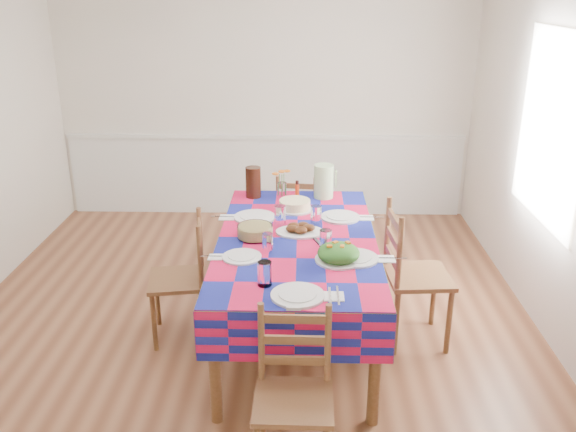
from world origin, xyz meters
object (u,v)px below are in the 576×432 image
object	(u,v)px
chair_left	(183,279)
tea_pitcher	(253,182)
chair_far	(298,219)
meat_platter	(300,230)
chair_right	(412,276)
green_pitcher	(324,181)
dining_table	(297,249)
chair_near	(294,396)

from	to	relation	value
chair_left	tea_pitcher	bearing A→B (deg)	143.10
tea_pitcher	chair_left	distance (m)	1.08
chair_far	meat_platter	bearing A→B (deg)	98.04
tea_pitcher	chair_right	world-z (taller)	tea_pitcher
green_pitcher	chair_left	xyz separation A→B (m)	(-1.04, -0.87, -0.48)
dining_table	meat_platter	world-z (taller)	meat_platter
dining_table	green_pitcher	bearing A→B (deg)	76.48
dining_table	chair_far	xyz separation A→B (m)	(-0.00, 1.32, -0.28)
meat_platter	chair_far	size ratio (longest dim) A/B	0.39
dining_table	chair_far	world-z (taller)	chair_far
dining_table	chair_far	distance (m)	1.35
chair_near	chair_left	distance (m)	1.56
tea_pitcher	chair_far	size ratio (longest dim) A/B	0.29
green_pitcher	tea_pitcher	bearing A→B (deg)	-179.63
meat_platter	tea_pitcher	size ratio (longest dim) A/B	1.36
meat_platter	chair_right	distance (m)	0.87
tea_pitcher	chair_left	world-z (taller)	tea_pitcher
meat_platter	chair_right	bearing A→B (deg)	-6.13
chair_right	green_pitcher	bearing A→B (deg)	30.80
dining_table	green_pitcher	world-z (taller)	green_pitcher
green_pitcher	chair_right	world-z (taller)	green_pitcher
meat_platter	chair_left	bearing A→B (deg)	-174.88
dining_table	chair_left	world-z (taller)	chair_left
green_pitcher	chair_left	world-z (taller)	green_pitcher
meat_platter	tea_pitcher	xyz separation A→B (m)	(-0.40, 0.79, 0.10)
tea_pitcher	green_pitcher	bearing A→B (deg)	0.37
chair_far	chair_right	bearing A→B (deg)	129.19
dining_table	chair_near	bearing A→B (deg)	-89.98
tea_pitcher	chair_far	distance (m)	0.77
meat_platter	chair_left	world-z (taller)	chair_left
dining_table	chair_left	size ratio (longest dim) A/B	2.19
meat_platter	chair_near	distance (m)	1.45
green_pitcher	chair_right	distance (m)	1.16
green_pitcher	chair_right	bearing A→B (deg)	-54.92
chair_far	chair_left	xyz separation A→B (m)	(-0.83, -1.31, 0.03)
meat_platter	green_pitcher	xyz separation A→B (m)	(0.19, 0.79, 0.11)
meat_platter	chair_near	bearing A→B (deg)	-90.74
tea_pitcher	chair_far	bearing A→B (deg)	50.09
tea_pitcher	chair_right	size ratio (longest dim) A/B	0.24
dining_table	chair_right	distance (m)	0.85
chair_left	chair_near	bearing A→B (deg)	23.14
tea_pitcher	chair_right	xyz separation A→B (m)	(1.20, -0.87, -0.42)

